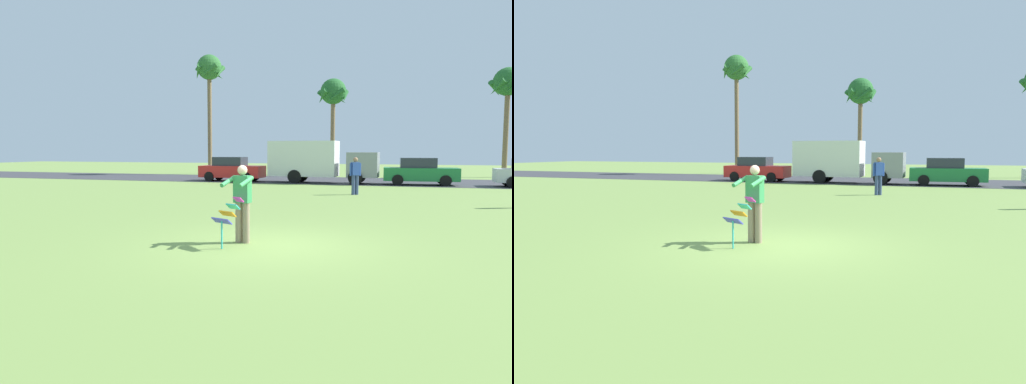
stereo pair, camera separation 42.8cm
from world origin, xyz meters
TOP-DOWN VIEW (x-y plane):
  - ground_plane at (0.00, 0.00)m, footprint 120.00×120.00m
  - road_strip at (0.00, 22.01)m, footprint 120.00×8.00m
  - person_kite_flyer at (-0.65, 0.13)m, footprint 0.61×0.71m
  - kite_held at (-0.77, -0.47)m, footprint 0.61×0.73m
  - parked_car_red at (-8.16, 19.61)m, footprint 4.24×1.92m
  - parked_truck_grey_van at (-2.49, 19.61)m, footprint 6.75×2.25m
  - parked_car_green at (3.65, 19.61)m, footprint 4.26×1.96m
  - palm_tree_left_near at (-13.19, 27.76)m, footprint 2.58×2.71m
  - palm_tree_right_near at (-2.96, 29.59)m, footprint 2.58×2.71m
  - palm_tree_centre_far at (9.95, 29.74)m, footprint 2.58×2.71m
  - person_walker_near at (0.61, 12.36)m, footprint 0.49×0.38m

SIDE VIEW (x-z plane):
  - ground_plane at x=0.00m, z-range 0.00..0.00m
  - road_strip at x=0.00m, z-range 0.00..0.01m
  - kite_held at x=-0.77m, z-range 0.17..1.23m
  - parked_car_red at x=-8.16m, z-range -0.03..1.57m
  - parked_car_green at x=3.65m, z-range -0.03..1.57m
  - person_walker_near at x=0.61m, z-range 0.07..1.80m
  - person_kite_flyer at x=-0.65m, z-range 0.09..1.82m
  - parked_truck_grey_van at x=-2.49m, z-range 0.10..2.72m
  - palm_tree_right_near at x=-2.96m, z-range 2.58..10.48m
  - palm_tree_centre_far at x=9.95m, z-range 2.70..10.87m
  - palm_tree_left_near at x=-13.19m, z-range 3.49..13.57m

